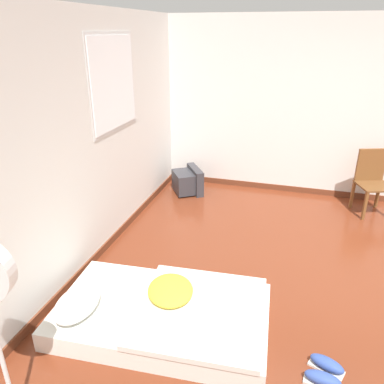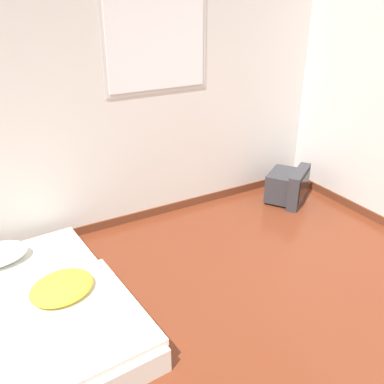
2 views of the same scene
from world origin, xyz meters
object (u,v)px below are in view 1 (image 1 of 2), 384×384
(mattress_bed, at_px, (162,313))
(wooden_chair, at_px, (372,177))
(crt_tv, at_px, (188,181))
(sneaker_pair, at_px, (325,372))

(mattress_bed, relative_size, wooden_chair, 2.13)
(crt_tv, bearing_deg, mattress_bed, -167.55)
(crt_tv, relative_size, sneaker_pair, 1.95)
(wooden_chair, relative_size, sneaker_pair, 2.79)
(mattress_bed, xyz_separation_m, crt_tv, (2.85, 0.63, 0.07))
(crt_tv, height_order, sneaker_pair, crt_tv)
(wooden_chair, distance_m, sneaker_pair, 3.23)
(crt_tv, bearing_deg, sneaker_pair, -146.87)
(wooden_chair, xyz_separation_m, sneaker_pair, (-3.13, 0.66, -0.46))
(crt_tv, relative_size, wooden_chair, 0.70)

